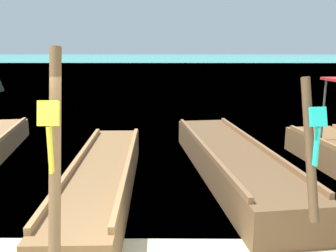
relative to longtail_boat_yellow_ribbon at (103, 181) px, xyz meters
name	(u,v)px	position (x,y,z in m)	size (l,w,h in m)	color
sea_water	(171,62)	(1.22, 58.50, -0.34)	(120.00, 120.00, 0.00)	#2DB29E
longtail_boat_yellow_ribbon	(103,181)	(0.00, 0.00, 0.00)	(1.26, 6.18, 2.81)	brown
longtail_boat_turquoise_ribbon	(232,162)	(2.60, 1.18, -0.01)	(2.16, 6.61, 2.43)	brown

